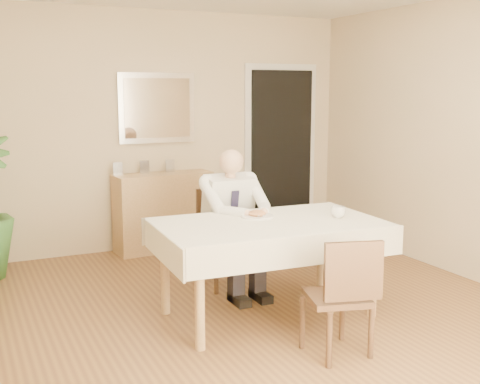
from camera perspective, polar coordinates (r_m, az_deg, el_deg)
name	(u,v)px	position (r m, az deg, el deg)	size (l,w,h in m)	color
room	(260,152)	(4.40, 1.96, 3.80)	(5.00, 5.02, 2.60)	brown
doorway	(281,152)	(7.32, 3.89, 3.79)	(0.96, 0.07, 2.10)	silver
mirror	(157,108)	(6.67, -7.86, 7.89)	(0.86, 0.04, 0.76)	silver
dining_table	(269,232)	(4.64, 2.73, -3.82)	(1.76, 1.09, 0.75)	tan
chair_far	(223,231)	(5.45, -1.63, -3.73)	(0.44, 0.44, 0.87)	#3B2517
chair_near	(344,292)	(4.02, 9.79, -9.32)	(0.47, 0.48, 0.81)	#3B2517
seated_man	(236,215)	(5.15, -0.37, -2.18)	(0.48, 0.72, 1.24)	white
plate	(257,216)	(4.76, 1.64, -2.31)	(0.26, 0.26, 0.02)	white
food	(257,213)	(4.76, 1.64, -2.05)	(0.14, 0.14, 0.06)	#905A35
knife	(265,215)	(4.73, 2.40, -2.20)	(0.01, 0.01, 0.13)	silver
fork	(256,216)	(4.69, 1.54, -2.29)	(0.01, 0.01, 0.13)	silver
coffee_mug	(338,212)	(4.80, 9.29, -1.88)	(0.11, 0.11, 0.09)	white
sideboard	(164,212)	(6.66, -7.25, -1.86)	(1.06, 0.36, 0.85)	tan
photo_frame_left	(118,169)	(6.49, -11.52, 2.16)	(0.10, 0.02, 0.14)	silver
photo_frame_center	(144,167)	(6.60, -9.06, 2.35)	(0.10, 0.02, 0.14)	silver
photo_frame_right	(170,166)	(6.66, -6.67, 2.48)	(0.10, 0.02, 0.14)	silver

